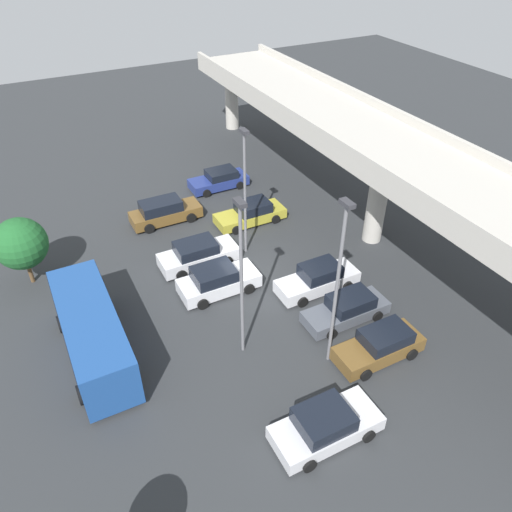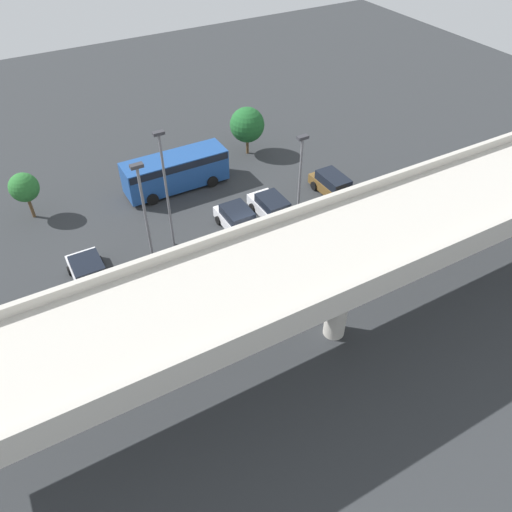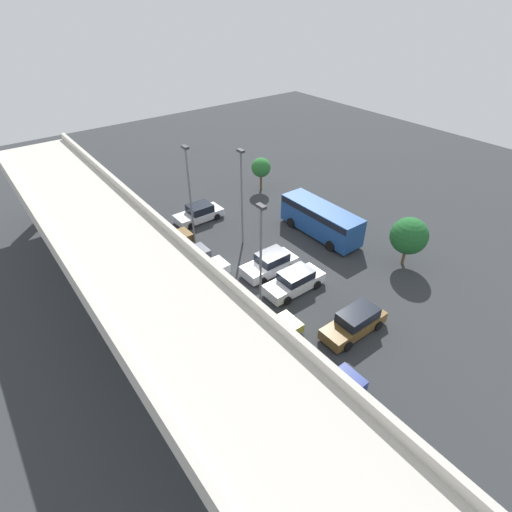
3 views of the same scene
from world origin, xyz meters
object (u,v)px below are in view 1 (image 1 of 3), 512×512
Objects in this scene: lamp_post_mid_lot at (245,185)px; tree_front_left at (21,244)px; parked_car_4 at (218,281)px; parked_car_8 at (325,425)px; parked_car_5 at (318,279)px; parked_car_7 at (380,345)px; parked_car_3 at (198,254)px; parked_car_6 at (347,309)px; lamp_post_near_aisle at (241,271)px; parked_car_0 at (219,180)px; shuttle_bus at (92,330)px; parked_car_1 at (164,212)px; lamp_post_by_overpass at (338,277)px; parked_car_2 at (251,213)px.

tree_front_left is (-3.01, -12.55, -2.06)m from lamp_post_mid_lot.
parked_car_8 is (10.74, 0.16, -0.05)m from parked_car_4.
parked_car_7 is at bearing 88.80° from parked_car_5.
parked_car_3 is 12.20m from parked_car_7.
lamp_post_near_aisle reaches higher than parked_car_6.
parked_car_4 is 0.98× the size of parked_car_8.
shuttle_bus is at bearing 46.52° from parked_car_0.
parked_car_7 is (19.56, -0.07, 0.07)m from parked_car_0.
lamp_post_by_overpass is (15.77, 2.98, 4.37)m from parked_car_1.
parked_car_4 reaches higher than parked_car_7.
parked_car_1 is at bearing -27.42° from parked_car_2.
parked_car_4 is 5.83m from lamp_post_mid_lot.
lamp_post_near_aisle reaches higher than lamp_post_mid_lot.
parked_car_8 is 19.22m from tree_front_left.
parked_car_6 is 7.46m from parked_car_8.
parked_car_7 is at bearing 89.78° from parked_car_0.
parked_car_4 is 7.40m from parked_car_6.
lamp_post_near_aisle is (-3.47, -5.77, 4.25)m from parked_car_7.
shuttle_bus is at bearing -166.64° from parked_car_4.
parked_car_4 is at bearing -89.33° from parked_car_3.
parked_car_4 is 8.88m from lamp_post_by_overpass.
shuttle_bus is (-0.73, -12.46, 0.92)m from parked_car_5.
lamp_post_near_aisle is at bearing -114.54° from shuttle_bus.
parked_car_6 is at bearing 47.44° from parked_car_8.
parked_car_6 is at bearing 14.10° from lamp_post_mid_lot.
parked_car_3 is (8.47, -5.16, 0.09)m from parked_car_0.
parked_car_2 is 0.59× the size of shuttle_bus.
lamp_post_near_aisle reaches higher than parked_car_0.
shuttle_bus reaches higher than parked_car_7.
parked_car_0 is at bearing -89.73° from parked_car_6.
parked_car_8 is (19.30, 0.41, -0.07)m from parked_car_1.
parked_car_7 is at bearing -65.37° from parked_car_3.
parked_car_2 is 13.97m from lamp_post_by_overpass.
parked_car_4 is 11.20m from tree_front_left.
parked_car_4 is at bearing -159.26° from lamp_post_by_overpass.
parked_car_8 is 6.23m from lamp_post_by_overpass.
parked_car_4 reaches higher than parked_car_6.
lamp_post_mid_lot is (-2.82, 3.18, 3.99)m from parked_car_4.
lamp_post_mid_lot reaches higher than parked_car_0.
shuttle_bus reaches higher than parked_car_3.
parked_car_3 reaches higher than parked_car_7.
parked_car_4 is at bearing -25.49° from parked_car_5.
parked_car_5 is 16.85m from tree_front_left.
parked_car_6 is 7.34m from lamp_post_near_aisle.
shuttle_bus is 0.92× the size of lamp_post_by_overpass.
lamp_post_near_aisle is at bearing 61.27° from parked_car_2.
parked_car_8 reaches higher than parked_car_6.
parked_car_7 is at bearing 45.78° from tree_front_left.
parked_car_4 reaches higher than parked_car_2.
parked_car_4 is at bearing 58.10° from tree_front_left.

